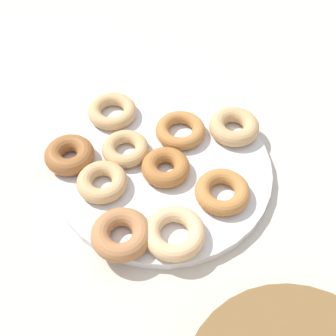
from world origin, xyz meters
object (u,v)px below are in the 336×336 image
object	(u,v)px
donut_6	(180,130)
donut_plate	(164,169)
donut_4	(163,168)
donut_8	(121,234)
donut_9	(174,233)
donut_2	(125,149)
donut_3	(234,127)
donut_1	(222,192)
donut_7	(102,182)
donut_0	(112,111)
donut_5	(70,155)

from	to	relation	value
donut_6	donut_plate	bearing A→B (deg)	53.60
donut_4	donut_8	distance (m)	0.14
donut_8	donut_9	bearing A→B (deg)	168.38
donut_2	donut_3	world-z (taller)	donut_3
donut_9	donut_3	bearing A→B (deg)	-130.54
donut_4	donut_9	size ratio (longest dim) A/B	0.87
donut_1	donut_9	distance (m)	0.10
donut_6	donut_1	bearing A→B (deg)	101.45
donut_4	donut_2	bearing A→B (deg)	-47.31
donut_plate	donut_8	world-z (taller)	donut_8
donut_plate	donut_4	world-z (taller)	donut_4
donut_6	donut_7	distance (m)	0.17
donut_0	donut_6	bearing A→B (deg)	145.11
donut_5	donut_8	world-z (taller)	same
donut_plate	donut_5	bearing A→B (deg)	-18.03
donut_5	donut_9	bearing A→B (deg)	125.58
donut_9	donut_plate	bearing A→B (deg)	-97.00
donut_6	donut_9	bearing A→B (deg)	72.59
donut_plate	donut_1	bearing A→B (deg)	131.91
donut_4	donut_5	bearing A→B (deg)	-23.51
donut_1	donut_6	distance (m)	0.15
donut_0	donut_9	world-z (taller)	donut_9
donut_1	donut_6	bearing A→B (deg)	-78.55
donut_2	donut_3	distance (m)	0.19
donut_1	donut_9	size ratio (longest dim) A/B	0.95
donut_plate	donut_8	distance (m)	0.15
donut_3	donut_plate	bearing A→B (deg)	17.98
donut_plate	donut_2	bearing A→B (deg)	-36.67
donut_plate	donut_3	size ratio (longest dim) A/B	4.10
donut_4	donut_8	world-z (taller)	donut_8
donut_4	donut_5	xyz separation A→B (m)	(0.14, -0.06, 0.00)
donut_4	donut_6	size ratio (longest dim) A/B	0.91
donut_7	donut_9	distance (m)	0.14
donut_plate	donut_2	size ratio (longest dim) A/B	4.55
donut_1	donut_3	size ratio (longest dim) A/B	0.98
donut_3	donut_5	distance (m)	0.28
donut_3	donut_9	bearing A→B (deg)	49.46
donut_8	donut_4	bearing A→B (deg)	-129.56
donut_4	donut_5	world-z (taller)	donut_5
donut_1	donut_7	world-z (taller)	same
donut_2	donut_5	distance (m)	0.09
donut_plate	donut_5	distance (m)	0.16
donut_0	donut_4	world-z (taller)	donut_4
donut_3	donut_6	xyz separation A→B (m)	(0.09, -0.02, -0.00)
donut_5	donut_9	distance (m)	0.22
donut_4	donut_6	world-z (taller)	donut_4
donut_0	donut_4	bearing A→B (deg)	111.17
donut_0	donut_3	bearing A→B (deg)	155.45
donut_6	donut_0	bearing A→B (deg)	-34.89
donut_6	donut_9	xyz separation A→B (m)	(0.06, 0.19, 0.00)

